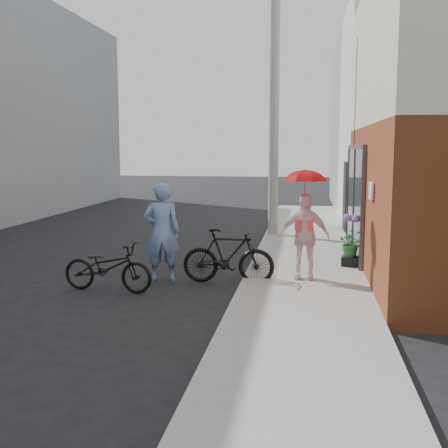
% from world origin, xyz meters
% --- Properties ---
extents(ground, '(80.00, 80.00, 0.00)m').
position_xyz_m(ground, '(0.00, 0.00, 0.00)').
color(ground, black).
rests_on(ground, ground).
extents(sidewalk, '(2.20, 24.00, 0.12)m').
position_xyz_m(sidewalk, '(2.10, 2.00, 0.06)').
color(sidewalk, gray).
rests_on(sidewalk, ground).
extents(curb, '(0.12, 24.00, 0.12)m').
position_xyz_m(curb, '(0.94, 2.00, 0.06)').
color(curb, '#9E9E99').
rests_on(curb, ground).
extents(east_building_far, '(8.00, 8.00, 7.00)m').
position_xyz_m(east_building_far, '(7.20, 16.00, 3.50)').
color(east_building_far, gray).
rests_on(east_building_far, ground).
extents(utility_pole, '(0.28, 0.28, 7.00)m').
position_xyz_m(utility_pole, '(1.10, 6.00, 3.50)').
color(utility_pole, '#9E9E99').
rests_on(utility_pole, ground).
extents(officer, '(0.78, 0.59, 1.91)m').
position_xyz_m(officer, '(-0.69, 0.52, 0.96)').
color(officer, '#6882B9').
rests_on(officer, ground).
extents(bike_left, '(1.75, 0.77, 0.89)m').
position_xyz_m(bike_left, '(-1.45, -0.41, 0.44)').
color(bike_left, black).
rests_on(bike_left, ground).
extents(bike_right, '(1.75, 0.50, 1.05)m').
position_xyz_m(bike_right, '(0.60, 0.52, 0.53)').
color(bike_right, black).
rests_on(bike_right, ground).
extents(kimono_woman, '(0.96, 0.45, 1.61)m').
position_xyz_m(kimono_woman, '(2.01, 0.63, 0.93)').
color(kimono_woman, white).
rests_on(kimono_woman, sidewalk).
extents(parasol, '(0.82, 0.82, 0.72)m').
position_xyz_m(parasol, '(2.01, 0.63, 2.09)').
color(parasol, red).
rests_on(parasol, kimono_woman).
extents(planter, '(0.42, 0.42, 0.19)m').
position_xyz_m(planter, '(2.99, 1.94, 0.22)').
color(planter, black).
rests_on(planter, sidewalk).
extents(potted_plant, '(0.52, 0.45, 0.58)m').
position_xyz_m(potted_plant, '(2.99, 1.94, 0.60)').
color(potted_plant, '#2D7232').
rests_on(potted_plant, planter).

